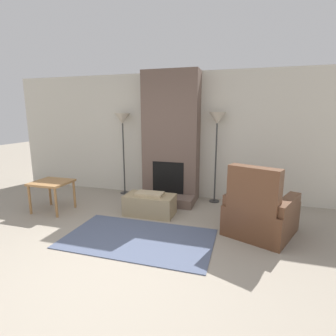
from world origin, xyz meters
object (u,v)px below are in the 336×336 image
object	(u,v)px
floor_lamp_left	(123,123)
ottoman	(150,204)
floor_lamp_right	(217,123)
armchair	(259,214)
side_table	(52,186)

from	to	relation	value
floor_lamp_left	ottoman	bearing A→B (deg)	-46.09
ottoman	floor_lamp_right	size ratio (longest dim) A/B	0.49
ottoman	floor_lamp_left	xyz separation A→B (m)	(-0.99, 1.03, 1.39)
armchair	ottoman	bearing A→B (deg)	14.09
side_table	floor_lamp_right	xyz separation A→B (m)	(2.80, 1.37, 1.12)
ottoman	armchair	distance (m)	1.85
ottoman	side_table	xyz separation A→B (m)	(-1.78, -0.34, 0.29)
armchair	floor_lamp_right	size ratio (longest dim) A/B	0.67
side_table	ottoman	bearing A→B (deg)	10.82
ottoman	floor_lamp_left	bearing A→B (deg)	133.91
floor_lamp_left	floor_lamp_right	size ratio (longest dim) A/B	0.99
ottoman	floor_lamp_left	size ratio (longest dim) A/B	0.49
floor_lamp_left	floor_lamp_right	xyz separation A→B (m)	(2.01, 0.00, 0.02)
armchair	floor_lamp_left	distance (m)	3.35
side_table	floor_lamp_right	distance (m)	3.31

